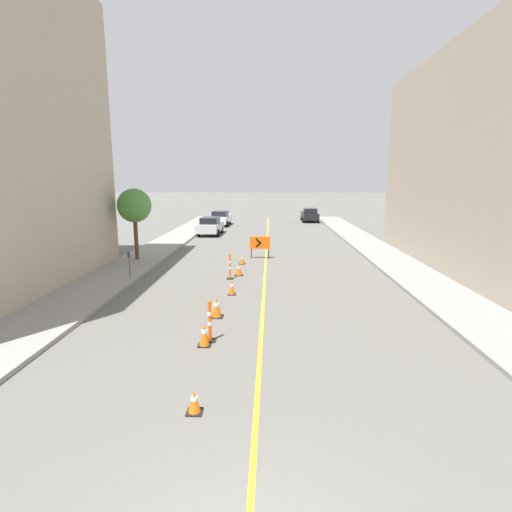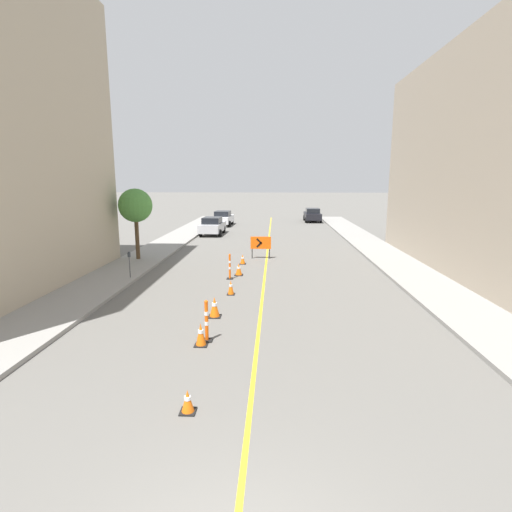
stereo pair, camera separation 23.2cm
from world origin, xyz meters
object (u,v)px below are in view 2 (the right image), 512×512
at_px(traffic_cone_fifth, 239,269).
at_px(parked_car_curb_near, 212,226).
at_px(delineator_post_rear, 230,268).
at_px(parked_car_curb_mid, 223,218).
at_px(street_tree_left_near, 135,206).
at_px(traffic_cone_second, 201,334).
at_px(delineator_post_front, 207,323).
at_px(traffic_cone_farthest, 243,259).
at_px(traffic_cone_fourth, 231,287).
at_px(parked_car_curb_far, 312,215).
at_px(arrow_barricade_primary, 261,243).
at_px(parking_meter_near_curb, 129,259).
at_px(traffic_cone_third, 215,307).
at_px(traffic_cone_nearest, 188,401).

bearing_deg(traffic_cone_fifth, parked_car_curb_near, 103.75).
bearing_deg(delineator_post_rear, traffic_cone_fifth, 64.78).
relative_size(parked_car_curb_mid, street_tree_left_near, 1.03).
xyz_separation_m(traffic_cone_second, delineator_post_front, (0.12, 0.36, 0.23)).
xyz_separation_m(traffic_cone_farthest, parked_car_curb_near, (-3.76, 12.65, 0.51)).
distance_m(traffic_cone_fourth, parked_car_curb_far, 31.47).
height_order(traffic_cone_second, traffic_cone_farthest, traffic_cone_second).
bearing_deg(arrow_barricade_primary, street_tree_left_near, -170.91).
xyz_separation_m(delineator_post_front, parked_car_curb_far, (6.50, 35.90, 0.22)).
relative_size(delineator_post_rear, parking_meter_near_curb, 0.98).
height_order(traffic_cone_third, parked_car_curb_mid, parked_car_curb_mid).
distance_m(delineator_post_front, street_tree_left_near, 13.83).
bearing_deg(traffic_cone_fourth, delineator_post_rear, 97.29).
distance_m(traffic_cone_second, traffic_cone_fifth, 9.00).
bearing_deg(traffic_cone_third, arrow_barricade_primary, 83.35).
bearing_deg(delineator_post_rear, traffic_cone_farthest, 84.40).
bearing_deg(street_tree_left_near, traffic_cone_farthest, -4.89).
bearing_deg(parked_car_curb_far, traffic_cone_second, -100.33).
relative_size(traffic_cone_fourth, parked_car_curb_far, 0.15).
bearing_deg(arrow_barricade_primary, traffic_cone_fifth, -102.13).
relative_size(traffic_cone_nearest, street_tree_left_near, 0.12).
xyz_separation_m(traffic_cone_nearest, traffic_cone_fourth, (-0.05, 8.94, 0.06)).
xyz_separation_m(traffic_cone_fifth, parked_car_curb_far, (6.29, 27.26, 0.49)).
bearing_deg(delineator_post_rear, parking_meter_near_curb, -173.94).
bearing_deg(traffic_cone_fifth, traffic_cone_fourth, -90.35).
bearing_deg(arrow_barricade_primary, parked_car_curb_near, 113.68).
distance_m(parked_car_curb_near, street_tree_left_near, 12.66).
height_order(delineator_post_rear, parked_car_curb_far, parked_car_curb_far).
bearing_deg(traffic_cone_nearest, parking_meter_near_curb, 115.42).
distance_m(traffic_cone_farthest, street_tree_left_near, 7.18).
height_order(traffic_cone_fifth, parked_car_curb_near, parked_car_curb_near).
relative_size(traffic_cone_second, parked_car_curb_mid, 0.16).
height_order(traffic_cone_nearest, arrow_barricade_primary, arrow_barricade_primary).
distance_m(traffic_cone_nearest, traffic_cone_third, 6.06).
bearing_deg(traffic_cone_farthest, traffic_cone_third, -91.71).
distance_m(traffic_cone_fourth, traffic_cone_farthest, 6.38).
bearing_deg(street_tree_left_near, delineator_post_rear, -34.28).
bearing_deg(parked_car_curb_near, street_tree_left_near, -100.21).
bearing_deg(street_tree_left_near, delineator_post_front, -62.40).
distance_m(delineator_post_front, parking_meter_near_curb, 8.92).
relative_size(traffic_cone_nearest, parked_car_curb_near, 0.12).
bearing_deg(traffic_cone_nearest, parked_car_curb_far, 81.06).
bearing_deg(delineator_post_front, street_tree_left_near, 117.60).
xyz_separation_m(traffic_cone_fourth, parked_car_curb_far, (6.31, 30.83, 0.48)).
relative_size(delineator_post_front, street_tree_left_near, 0.31).
relative_size(traffic_cone_third, parked_car_curb_near, 0.17).
height_order(traffic_cone_fourth, delineator_post_rear, delineator_post_rear).
bearing_deg(street_tree_left_near, traffic_cone_nearest, -67.67).
xyz_separation_m(traffic_cone_third, delineator_post_front, (0.09, -2.19, 0.21)).
height_order(traffic_cone_fourth, arrow_barricade_primary, arrow_barricade_primary).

